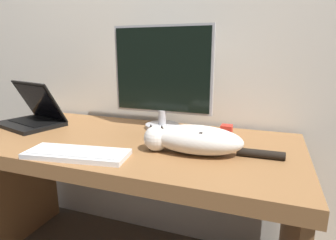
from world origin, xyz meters
The scene contains 7 objects.
wall_back centered at (0.00, 0.78, 1.30)m, with size 6.40×0.06×2.60m.
desk centered at (0.00, 0.36, 0.59)m, with size 1.58×0.72×0.74m.
monitor centered at (0.10, 0.60, 1.01)m, with size 0.52×0.18×0.52m.
laptop centered at (-0.58, 0.41, 0.79)m, with size 0.39×0.33×0.24m.
external_keyboard centered at (-0.05, 0.10, 0.75)m, with size 0.41×0.20×0.02m.
cat centered at (0.35, 0.29, 0.80)m, with size 0.54×0.17×0.11m.
small_toy centered at (0.44, 0.57, 0.76)m, with size 0.05×0.05×0.05m.
Camera 1 is at (0.62, -0.73, 1.13)m, focal length 30.00 mm.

